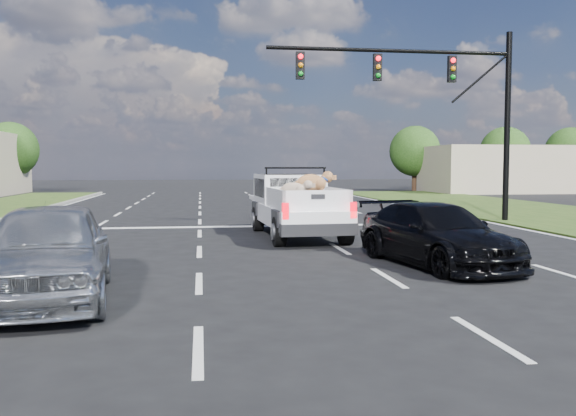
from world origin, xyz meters
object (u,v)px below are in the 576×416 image
silver_sedan (47,251)px  black_coupe (436,234)px  traffic_signal (446,93)px  pickup_truck (296,204)px

silver_sedan → black_coupe: 7.64m
traffic_signal → pickup_truck: 8.04m
silver_sedan → black_coupe: (7.27, 2.34, -0.12)m
silver_sedan → black_coupe: silver_sedan is taller
traffic_signal → black_coupe: 10.84m
pickup_truck → silver_sedan: 9.48m
traffic_signal → silver_sedan: bearing=-134.3°
pickup_truck → black_coupe: 6.01m
silver_sedan → pickup_truck: bearing=50.2°
traffic_signal → black_coupe: traffic_signal is taller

